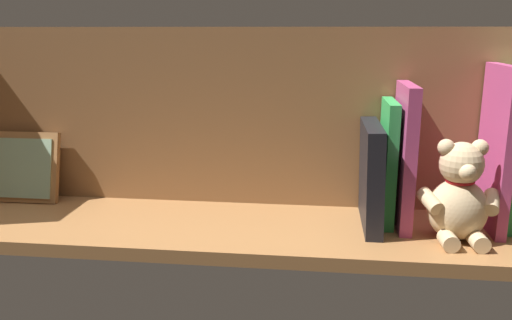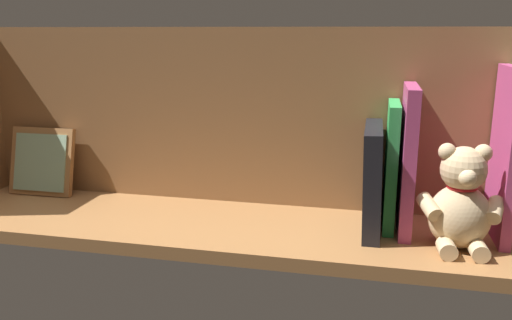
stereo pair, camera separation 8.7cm
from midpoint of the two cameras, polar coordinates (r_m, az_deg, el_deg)
ground_plane at (r=90.90cm, az=2.77°, el=-7.44°), size 117.78×26.17×2.20cm
shelf_back_panel at (r=96.68cm, az=4.01°, el=4.48°), size 117.78×1.50×32.39cm
book_2 at (r=91.42cm, az=27.71°, el=0.53°), size 1.65×13.87×26.65cm
teddy_bear at (r=85.48cm, az=23.97°, el=-4.30°), size 12.90×10.48×15.92cm
book_3 at (r=89.10cm, az=18.72°, el=0.05°), size 1.97×13.84×23.50cm
book_4 at (r=90.22cm, az=17.05°, el=-0.60°), size 1.76×11.72×20.62cm
book_5 at (r=88.34cm, az=15.25°, el=-1.98°), size 3.18×16.17×17.12cm
picture_frame_leaning at (r=111.26cm, az=-20.04°, el=-0.20°), size 13.22×4.69×13.26cm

